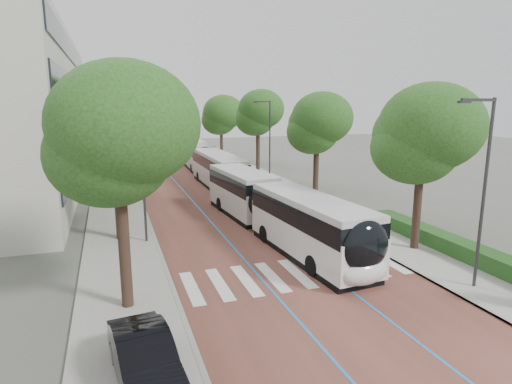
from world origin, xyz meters
The scene contains 19 objects.
ground centered at (0.00, 0.00, 0.00)m, with size 160.00×160.00×0.00m, color #51544C.
road centered at (0.00, 40.00, 0.01)m, with size 11.00×140.00×0.02m, color brown.
sidewalk_left centered at (-7.50, 40.00, 0.06)m, with size 4.00×140.00×0.12m, color #9C9893.
sidewalk_right centered at (7.50, 40.00, 0.06)m, with size 4.00×140.00×0.12m, color #9C9893.
kerb_left centered at (-5.60, 40.00, 0.06)m, with size 0.20×140.00×0.14m, color gray.
kerb_right centered at (5.60, 40.00, 0.06)m, with size 0.20×140.00×0.14m, color gray.
zebra_crossing centered at (0.20, 1.00, 0.03)m, with size 10.55×3.60×0.01m.
lane_line_left centered at (-1.60, 40.00, 0.02)m, with size 0.12×126.00×0.01m, color blue.
lane_line_right centered at (1.60, 40.00, 0.02)m, with size 0.12×126.00×0.01m, color blue.
hedge centered at (9.10, 0.00, 0.52)m, with size 1.20×14.00×0.80m, color #1A4718.
streetlight_near centered at (6.62, -3.00, 4.82)m, with size 1.82×0.20×8.00m.
streetlight_far centered at (6.62, 22.00, 4.82)m, with size 1.82×0.20×8.00m.
lamp_post_left centered at (-6.10, 8.00, 4.12)m, with size 0.14×0.14×8.00m, color #323235.
trees_left centered at (-7.50, 25.23, 6.90)m, with size 6.49×60.39×9.99m.
trees_right centered at (7.70, 24.04, 6.16)m, with size 5.88×47.62×8.78m.
lead_bus centered at (1.47, 6.72, 1.63)m, with size 3.88×18.53×3.20m.
bus_queued_0 centered at (1.87, 22.21, 1.62)m, with size 2.59×12.41×3.20m.
bus_queued_1 centered at (2.38, 35.48, 1.62)m, with size 2.91×12.47×3.20m.
parked_car centered at (-7.24, -5.10, 0.85)m, with size 1.54×4.42×1.46m, color black.
Camera 1 is at (-7.80, -16.30, 7.91)m, focal length 30.00 mm.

